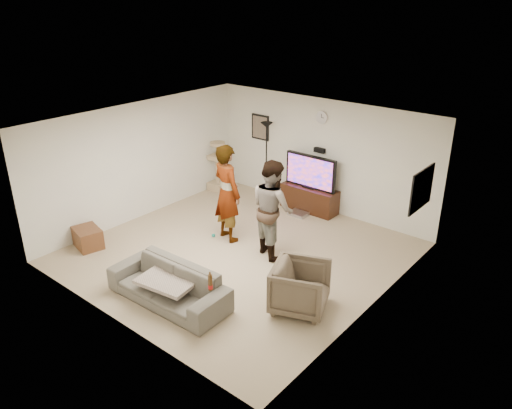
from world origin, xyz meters
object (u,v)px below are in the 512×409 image
Objects in this scene: tv_stand at (309,199)px; sofa at (168,285)px; tv at (311,172)px; person_left at (227,193)px; side_table at (88,238)px; armchair at (300,287)px; cat_tree at (217,166)px; floor_lamp at (266,161)px; person_right at (272,208)px; beer_bottle at (210,282)px.

sofa is (0.27, -4.41, 0.03)m from tv_stand.
person_left is (-0.48, -2.19, 0.06)m from tv.
sofa is 2.60m from side_table.
tv reaches higher than armchair.
cat_tree reaches higher than tv_stand.
cat_tree is at bearing -163.54° from floor_lamp.
floor_lamp reaches higher than sofa.
tv is 0.61× the size of sofa.
side_table is (-4.32, -0.94, -0.19)m from armchair.
tv_stand is at bearing 0.00° from tv.
person_right reaches higher than armchair.
tv is at bearing 105.51° from beer_bottle.
cat_tree is at bearing -5.58° from person_right.
sofa is at bearing -86.44° from tv_stand.
floor_lamp is at bearing -177.81° from tv_stand.
tv_stand is at bearing 9.57° from cat_tree.
tv_stand is 5.26× the size of beer_bottle.
person_left is at bearing -102.25° from tv_stand.
armchair is at bearing 31.53° from sofa.
sofa is at bearing 106.55° from person_right.
floor_lamp is 7.31× the size of beer_bottle.
floor_lamp is 4.35m from side_table.
person_left is at bearing 45.06° from armchair.
person_left is at bearing 127.46° from beer_bottle.
person_left reaches higher than floor_lamp.
person_left is 1.06× the size of person_right.
armchair is (2.01, -3.25, 0.11)m from tv_stand.
person_left is 1.04m from person_right.
armchair is 4.43m from side_table.
floor_lamp is at bearing -25.53° from person_right.
sofa is at bearing -55.76° from cat_tree.
armchair is at bearing -44.91° from floor_lamp.
cat_tree is at bearing 122.02° from sofa.
beer_bottle is at bearing -47.44° from cat_tree.
beer_bottle is at bearing -74.49° from tv.
person_right is at bearing -49.22° from floor_lamp.
tv is at bearing 61.06° from side_table.
sofa is 8.25× the size of beer_bottle.
armchair is (0.78, 1.16, -0.34)m from beer_bottle.
floor_lamp reaches higher than tv.
floor_lamp reaches higher than armchair.
cat_tree is 0.61× the size of sofa.
side_table is (-2.31, -4.19, -0.72)m from tv.
tv is 3.86m from armchair.
floor_lamp is 2.16× the size of armchair.
cat_tree is 1.48× the size of armchair.
cat_tree is 3.46m from person_right.
person_right is (1.04, 0.09, -0.06)m from person_left.
person_left reaches higher than tv_stand.
sofa is (-0.29, -2.31, -0.62)m from person_right.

